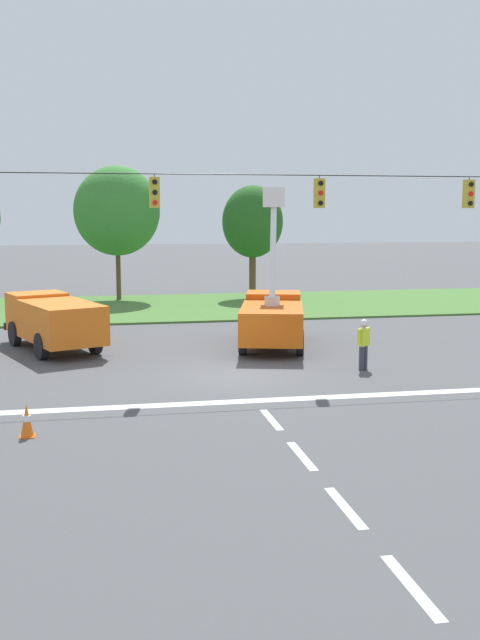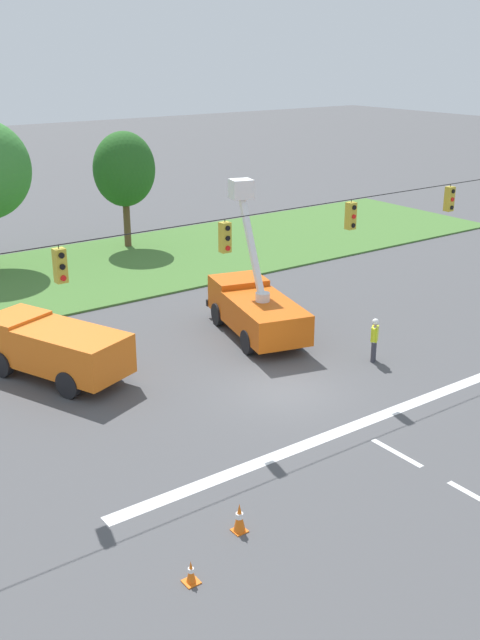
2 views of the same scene
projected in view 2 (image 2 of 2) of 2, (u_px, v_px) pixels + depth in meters
ground_plane at (284, 391)px, 26.90m from camera, size 200.00×200.00×0.00m
grass_verge at (75, 274)px, 40.58m from camera, size 56.00×12.00×0.10m
lane_markings at (384, 446)px, 23.17m from camera, size 17.60×15.25×0.01m
signal_gantry at (288, 268)px, 25.35m from camera, size 26.20×0.33×7.20m
tree_east at (124, 170)px, 44.45m from camera, size 3.77×3.41×7.01m
utility_truck_bucket_lift at (255, 306)px, 31.68m from camera, size 3.85×6.63×6.40m
utility_truck_support_near at (54, 347)px, 27.62m from camera, size 4.34×6.39×2.09m
road_worker at (375, 337)px, 29.10m from camera, size 0.55×0.43×1.77m
traffic_cone_foreground_left at (239, 518)px, 18.96m from camera, size 0.36×0.36×0.82m
traffic_cone_near_bucket at (191, 572)px, 17.18m from camera, size 0.36×0.36×0.60m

